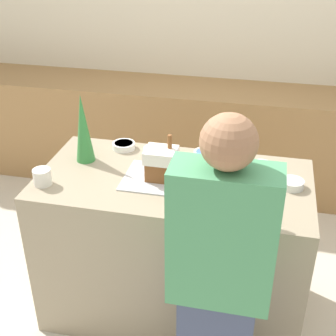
{
  "coord_description": "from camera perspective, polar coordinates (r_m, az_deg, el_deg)",
  "views": [
    {
      "loc": [
        0.45,
        -2.18,
        2.26
      ],
      "look_at": [
        -0.03,
        0.0,
        1.02
      ],
      "focal_mm": 50.0,
      "sensor_mm": 36.0,
      "label": 1
    }
  ],
  "objects": [
    {
      "name": "candy_bowl_near_tray_left",
      "position": [
        2.91,
        -5.42,
        2.76
      ],
      "size": [
        0.14,
        0.14,
        0.04
      ],
      "color": "white",
      "rests_on": "kitchen_island"
    },
    {
      "name": "wall_back",
      "position": [
        4.24,
        6.34,
        15.83
      ],
      "size": [
        8.0,
        0.05,
        2.6
      ],
      "color": "beige",
      "rests_on": "ground_plane"
    },
    {
      "name": "kitchen_island",
      "position": [
        2.86,
        0.65,
        -9.55
      ],
      "size": [
        1.51,
        0.77,
        0.96
      ],
      "color": "gray",
      "rests_on": "ground_plane"
    },
    {
      "name": "candy_bowl_far_left",
      "position": [
        2.82,
        -1.69,
        2.09
      ],
      "size": [
        0.13,
        0.13,
        0.04
      ],
      "color": "white",
      "rests_on": "kitchen_island"
    },
    {
      "name": "gingerbread_house",
      "position": [
        2.53,
        -0.84,
        0.64
      ],
      "size": [
        0.17,
        0.15,
        0.25
      ],
      "color": "brown",
      "rests_on": "baking_tray"
    },
    {
      "name": "mug",
      "position": [
        2.6,
        -15.08,
        -1.06
      ],
      "size": [
        0.1,
        0.1,
        0.09
      ],
      "color": "white",
      "rests_on": "kitchen_island"
    },
    {
      "name": "back_cabinet_block",
      "position": [
        4.21,
        5.19,
        3.67
      ],
      "size": [
        6.0,
        0.6,
        0.92
      ],
      "color": "#9E7547",
      "rests_on": "ground_plane"
    },
    {
      "name": "candy_bowl_near_tray_right",
      "position": [
        2.57,
        14.89,
        -1.84
      ],
      "size": [
        0.13,
        0.13,
        0.04
      ],
      "color": "silver",
      "rests_on": "kitchen_island"
    },
    {
      "name": "decorative_tree",
      "position": [
        2.72,
        -10.31,
        4.79
      ],
      "size": [
        0.11,
        0.11,
        0.41
      ],
      "color": "#33843D",
      "rests_on": "kitchen_island"
    },
    {
      "name": "ground_plane",
      "position": [
        3.18,
        0.6,
        -16.3
      ],
      "size": [
        12.0,
        12.0,
        0.0
      ],
      "primitive_type": "plane",
      "color": "beige"
    },
    {
      "name": "candy_bowl_beside_tree",
      "position": [
        2.79,
        4.56,
        1.66
      ],
      "size": [
        0.14,
        0.14,
        0.04
      ],
      "color": "white",
      "rests_on": "kitchen_island"
    },
    {
      "name": "baking_tray",
      "position": [
        2.57,
        -0.84,
        -1.28
      ],
      "size": [
        0.41,
        0.34,
        0.01
      ],
      "color": "silver",
      "rests_on": "kitchen_island"
    },
    {
      "name": "cookbook",
      "position": [
        2.68,
        7.03,
        -0.04
      ],
      "size": [
        0.19,
        0.16,
        0.02
      ],
      "color": "#B23338",
      "rests_on": "kitchen_island"
    },
    {
      "name": "candy_bowl_center_rear",
      "position": [
        2.7,
        11.32,
        0.16
      ],
      "size": [
        0.11,
        0.11,
        0.05
      ],
      "color": "white",
      "rests_on": "kitchen_island"
    },
    {
      "name": "person",
      "position": [
        2.08,
        6.22,
        -14.03
      ],
      "size": [
        0.43,
        0.54,
        1.64
      ],
      "color": "#424C6B",
      "rests_on": "ground_plane"
    }
  ]
}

